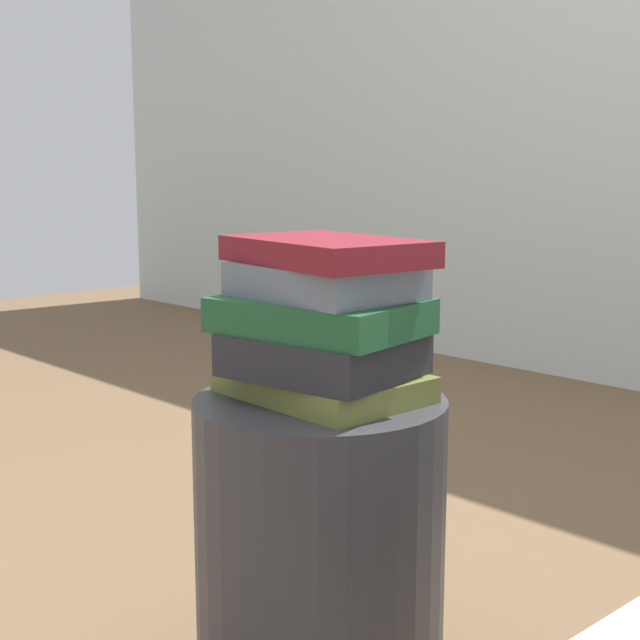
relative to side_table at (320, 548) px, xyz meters
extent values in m
cylinder|color=#333338|center=(0.00, 0.00, 0.00)|extent=(0.35, 0.35, 0.43)
cube|color=olive|center=(-0.01, 0.01, 0.23)|extent=(0.27, 0.20, 0.04)
cube|color=#28282D|center=(0.01, 0.00, 0.28)|extent=(0.25, 0.23, 0.06)
cube|color=#1E512D|center=(0.00, 0.00, 0.33)|extent=(0.28, 0.22, 0.05)
cube|color=slate|center=(0.00, 0.01, 0.37)|extent=(0.23, 0.18, 0.04)
cube|color=maroon|center=(0.00, 0.01, 0.41)|extent=(0.29, 0.21, 0.03)
camera|label=1|loc=(0.84, -0.81, 0.52)|focal=49.96mm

